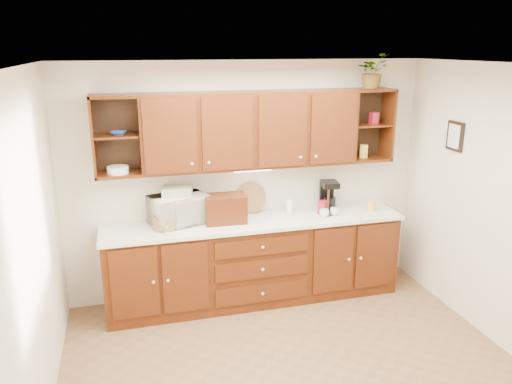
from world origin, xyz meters
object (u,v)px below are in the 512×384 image
coffee_maker (329,196)px  potted_plant (372,71)px  microwave (178,209)px  bread_box (225,209)px

coffee_maker → potted_plant: potted_plant is taller
microwave → bread_box: (0.48, -0.09, -0.01)m
bread_box → potted_plant: potted_plant is taller
bread_box → potted_plant: 2.16m
microwave → bread_box: microwave is taller
bread_box → potted_plant: bearing=5.1°
microwave → coffee_maker: (1.71, 0.04, 0.00)m
bread_box → potted_plant: (1.65, 0.08, 1.39)m
coffee_maker → microwave: bearing=-169.7°
microwave → potted_plant: bearing=-20.2°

